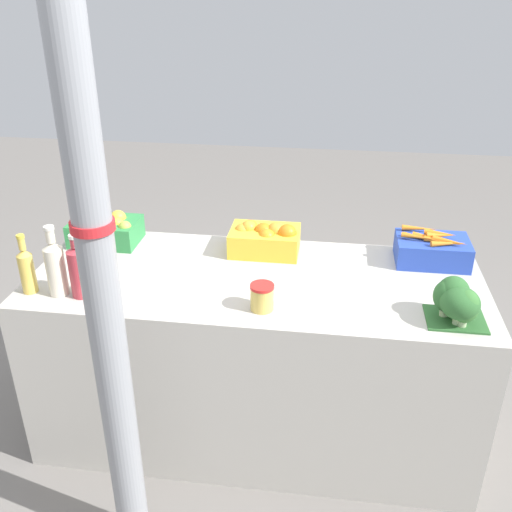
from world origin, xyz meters
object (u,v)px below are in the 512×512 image
Objects in this scene: juice_bottle_cloudy at (55,266)px; pickle_jar at (262,297)px; juice_bottle_ruby at (79,270)px; broccoli_pile at (456,301)px; juice_bottle_golden at (27,269)px; support_pole at (96,253)px; apple_crate at (104,229)px; orange_crate at (265,238)px; carrot_crate at (432,249)px.

juice_bottle_cloudy is 2.81× the size of pickle_jar.
juice_bottle_cloudy is 0.10m from juice_bottle_ruby.
broccoli_pile is 2.06× the size of pickle_jar.
juice_bottle_golden is at bearing -180.00° from juice_bottle_cloudy.
support_pole is 1.30m from broccoli_pile.
juice_bottle_ruby reaches higher than juice_bottle_golden.
juice_bottle_golden is 0.85× the size of juice_bottle_cloudy.
apple_crate is 1.18× the size of juice_bottle_ruby.
juice_bottle_ruby reaches higher than broccoli_pile.
support_pole is at bearing -112.55° from orange_crate.
orange_crate reaches higher than pickle_jar.
juice_bottle_cloudy is (-0.39, 0.44, -0.30)m from support_pole.
support_pole reaches higher than juice_bottle_cloudy.
juice_bottle_golden is at bearing 179.83° from pickle_jar.
broccoli_pile is 1.46m from juice_bottle_ruby.
support_pole is at bearing -159.04° from broccoli_pile.
carrot_crate is (1.54, 0.00, -0.01)m from apple_crate.
orange_crate is 1.04m from juice_bottle_golden.
broccoli_pile is (0.78, -0.50, 0.02)m from orange_crate.
juice_bottle_cloudy is (-1.56, -0.01, 0.03)m from broccoli_pile.
pickle_jar is (-0.72, -0.01, -0.04)m from broccoli_pile.
juice_bottle_ruby is (-1.44, -0.50, 0.05)m from carrot_crate.
juice_bottle_ruby is at bearing 0.00° from juice_bottle_golden.
apple_crate is at bearing -179.86° from carrot_crate.
carrot_crate is 1.25× the size of juice_bottle_golden.
juice_bottle_cloudy reaches higher than juice_bottle_ruby.
juice_bottle_ruby reaches higher than pickle_jar.
juice_bottle_cloudy is 1.11× the size of juice_bottle_ruby.
support_pole reaches higher than apple_crate.
support_pole is 1.53m from carrot_crate.
support_pole is 1.08m from orange_crate.
support_pole is 7.89× the size of carrot_crate.
juice_bottle_ruby is (-0.29, 0.44, -0.31)m from support_pole.
juice_bottle_ruby is (0.10, 0.00, -0.01)m from juice_bottle_cloudy.
orange_crate is 1.18× the size of juice_bottle_ruby.
apple_crate is 1.64m from broccoli_pile.
apple_crate reaches higher than carrot_crate.
apple_crate is 0.51m from juice_bottle_ruby.
apple_crate is at bearing 90.19° from juice_bottle_cloudy.
support_pole is 23.59× the size of pickle_jar.
support_pole is 0.66m from juice_bottle_cloudy.
broccoli_pile is (1.17, 0.45, -0.33)m from support_pole.
carrot_crate is at bearing 16.82° from juice_bottle_golden.
orange_crate is 1.25× the size of juice_bottle_golden.
juice_bottle_golden is 0.13m from juice_bottle_cloudy.
support_pole is 9.85× the size of juice_bottle_golden.
carrot_crate is 1.62m from juice_bottle_cloudy.
juice_bottle_ruby is at bearing -160.76° from carrot_crate.
pickle_jar is at bearing -0.22° from juice_bottle_ruby.
juice_bottle_cloudy is at bearing -179.71° from broccoli_pile.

